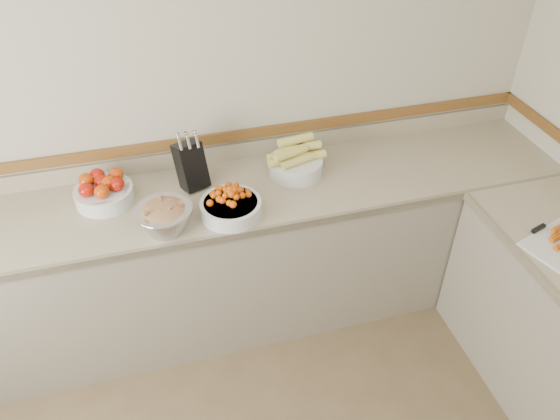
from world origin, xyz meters
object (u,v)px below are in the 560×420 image
object	(u,v)px
tomato_bowl	(104,191)
cherry_tomato_bowl	(231,205)
knife_block	(191,164)
corn_bowl	(296,162)
rhubarb_bowl	(164,217)

from	to	relation	value
tomato_bowl	cherry_tomato_bowl	size ratio (longest dim) A/B	0.97
tomato_bowl	cherry_tomato_bowl	xyz separation A→B (m)	(0.59, -0.28, -0.01)
knife_block	cherry_tomato_bowl	xyz separation A→B (m)	(0.14, -0.30, -0.08)
tomato_bowl	corn_bowl	xyz separation A→B (m)	(1.01, -0.02, 0.01)
tomato_bowl	knife_block	bearing A→B (deg)	2.15
corn_bowl	knife_block	bearing A→B (deg)	176.15
knife_block	rhubarb_bowl	xyz separation A→B (m)	(-0.18, -0.33, -0.05)
cherry_tomato_bowl	rhubarb_bowl	xyz separation A→B (m)	(-0.32, -0.03, 0.02)
cherry_tomato_bowl	corn_bowl	bearing A→B (deg)	32.16
tomato_bowl	corn_bowl	world-z (taller)	corn_bowl
cherry_tomato_bowl	knife_block	bearing A→B (deg)	116.10
knife_block	tomato_bowl	xyz separation A→B (m)	(-0.45, -0.02, -0.07)
rhubarb_bowl	tomato_bowl	bearing A→B (deg)	131.11
corn_bowl	tomato_bowl	bearing A→B (deg)	178.83
corn_bowl	rhubarb_bowl	xyz separation A→B (m)	(-0.73, -0.29, 0.01)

